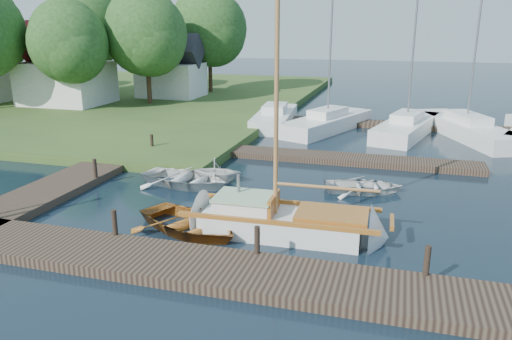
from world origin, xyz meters
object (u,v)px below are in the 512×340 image
(mooring_post_2, at_px, (257,240))
(sailboat, at_px, (286,224))
(marina_boat_3, at_px, (466,127))
(mooring_post_5, at_px, (152,142))
(tree_4, at_px, (86,25))
(house_c, at_px, (171,72))
(marina_boat_1, at_px, (327,122))
(tree_2, at_px, (69,42))
(tender_a, at_px, (185,176))
(marina_boat_2, at_px, (407,126))
(tree_7, at_px, (209,27))
(dinghy, at_px, (189,220))
(marina_boat_0, at_px, (275,117))
(mooring_post_1, at_px, (115,222))
(tender_c, at_px, (364,184))
(tree_3, at_px, (146,33))
(tender_b, at_px, (217,169))
(mooring_post_3, at_px, (427,261))
(mooring_post_4, at_px, (95,168))
(house_a, at_px, (66,72))

(mooring_post_2, distance_m, sailboat, 2.24)
(sailboat, xyz_separation_m, marina_boat_3, (7.04, 17.11, 0.22))
(mooring_post_5, relative_size, tree_4, 0.08)
(house_c, height_order, tree_4, tree_4)
(marina_boat_1, distance_m, tree_2, 19.23)
(tender_a, xyz_separation_m, marina_boat_1, (3.99, 12.89, 0.17))
(mooring_post_2, xyz_separation_m, tree_2, (-19.50, 19.05, 4.55))
(marina_boat_2, bearing_deg, mooring_post_5, 139.49)
(marina_boat_2, height_order, tree_7, marina_boat_2)
(mooring_post_5, height_order, marina_boat_3, marina_boat_3)
(dinghy, xyz_separation_m, marina_boat_0, (-1.74, 17.99, 0.18))
(mooring_post_1, bearing_deg, sailboat, 24.32)
(marina_boat_0, bearing_deg, mooring_post_5, 151.13)
(tree_4, relative_size, tree_7, 1.03)
(mooring_post_1, distance_m, house_c, 29.22)
(mooring_post_2, distance_m, tender_c, 7.56)
(tender_c, height_order, marina_boat_0, marina_boat_0)
(sailboat, height_order, tree_4, tree_4)
(marina_boat_0, bearing_deg, tree_3, 66.35)
(tree_2, height_order, tree_4, tree_4)
(mooring_post_2, height_order, tender_a, mooring_post_2)
(tender_a, xyz_separation_m, tree_7, (-8.66, 25.13, 5.80))
(tree_3, bearing_deg, marina_boat_0, -17.80)
(tender_b, height_order, tender_c, tender_b)
(marina_boat_3, bearing_deg, mooring_post_2, 136.87)
(mooring_post_3, relative_size, marina_boat_0, 0.07)
(marina_boat_2, bearing_deg, mooring_post_4, 152.22)
(marina_boat_2, xyz_separation_m, house_c, (-19.46, 8.24, 2.01))
(tender_b, bearing_deg, sailboat, -142.61)
(mooring_post_1, distance_m, mooring_post_2, 4.50)
(mooring_post_5, bearing_deg, marina_boat_0, 66.98)
(mooring_post_5, height_order, tender_a, mooring_post_5)
(mooring_post_3, distance_m, tree_3, 30.94)
(tree_7, bearing_deg, tender_a, -70.98)
(marina_boat_1, bearing_deg, mooring_post_1, -169.60)
(house_a, bearing_deg, marina_boat_0, -5.01)
(dinghy, bearing_deg, mooring_post_5, 59.08)
(sailboat, relative_size, tender_a, 2.54)
(mooring_post_5, xyz_separation_m, house_c, (-7.00, 17.00, 1.88))
(marina_boat_1, bearing_deg, marina_boat_0, 100.64)
(mooring_post_5, xyz_separation_m, tree_4, (-15.00, 17.05, 5.67))
(mooring_post_1, height_order, house_c, house_c)
(sailboat, xyz_separation_m, tree_3, (-15.83, 20.86, 5.47))
(tender_b, height_order, marina_boat_3, marina_boat_3)
(dinghy, relative_size, tree_7, 0.42)
(dinghy, bearing_deg, tree_3, 55.50)
(house_a, bearing_deg, marina_boat_2, -5.02)
(tree_7, bearing_deg, sailboat, -64.40)
(tender_c, height_order, tree_3, tree_3)
(tender_a, xyz_separation_m, marina_boat_0, (0.38, 13.58, 0.18))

